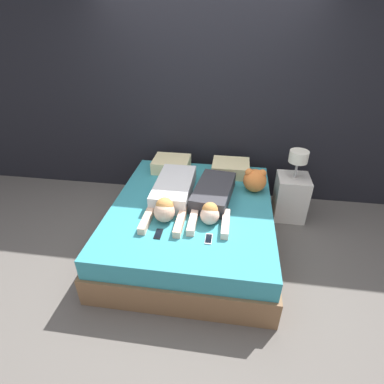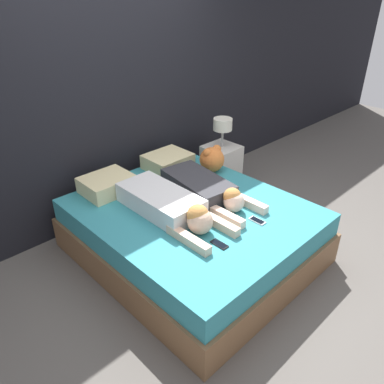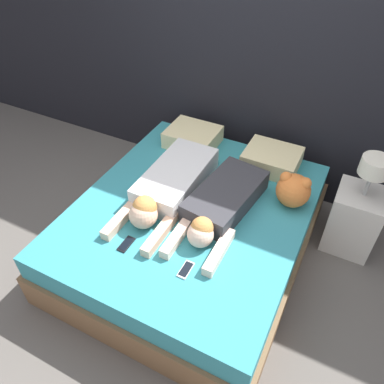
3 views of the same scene
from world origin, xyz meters
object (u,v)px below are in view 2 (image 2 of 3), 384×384
bed (192,231)px  cell_phone_left (219,244)px  pillow_head_left (107,184)px  nightstand (221,165)px  person_right (206,189)px  person_left (170,206)px  plush_toy (212,159)px  pillow_head_right (168,161)px  cell_phone_right (257,221)px

bed → cell_phone_left: cell_phone_left is taller
pillow_head_left → nightstand: (1.51, -0.08, -0.26)m
person_right → cell_phone_left: (-0.44, -0.57, -0.08)m
person_right → pillow_head_left: bearing=129.2°
person_left → person_right: person_left is taller
person_right → cell_phone_left: 0.73m
pillow_head_left → person_right: bearing=-50.8°
person_right → plush_toy: plush_toy is taller
person_right → pillow_head_right: bearing=77.4°
person_right → cell_phone_left: person_right is taller
bed → pillow_head_left: pillow_head_left is taller
person_left → plush_toy: size_ratio=4.16×
cell_phone_right → plush_toy: plush_toy is taller
person_left → cell_phone_left: (-0.01, -0.57, -0.08)m
person_right → cell_phone_right: bearing=-88.4°
pillow_head_right → nightstand: nightstand is taller
person_left → cell_phone_left: size_ratio=8.00×
pillow_head_right → cell_phone_right: 1.30m
bed → pillow_head_left: (-0.37, 0.75, 0.33)m
pillow_head_right → cell_phone_left: size_ratio=3.20×
pillow_head_left → nightstand: bearing=-3.2°
pillow_head_right → cell_phone_right: bearing=-96.4°
person_left → person_right: bearing=-0.5°
bed → person_left: 0.41m
bed → plush_toy: size_ratio=7.42×
nightstand → pillow_head_right: bearing=173.7°
pillow_head_right → pillow_head_left: bearing=180.0°
plush_toy → nightstand: size_ratio=0.30×
plush_toy → nightstand: (0.48, 0.29, -0.32)m
person_right → plush_toy: 0.56m
person_left → cell_phone_left: person_left is taller
cell_phone_left → person_right: bearing=52.0°
pillow_head_right → person_left: size_ratio=0.40×
cell_phone_left → plush_toy: plush_toy is taller
pillow_head_left → plush_toy: bearing=-20.2°
person_right → cell_phone_left: size_ratio=7.43×
pillow_head_right → person_left: bearing=-129.8°
person_left → cell_phone_right: (0.45, -0.58, -0.08)m
cell_phone_left → nightstand: 1.83m
cell_phone_right → bed: bearing=113.0°
cell_phone_left → cell_phone_right: same height
pillow_head_right → plush_toy: 0.47m
person_left → nightstand: (1.35, 0.63, -0.28)m
pillow_head_right → person_right: bearing=-102.6°
pillow_head_right → plush_toy: size_ratio=1.66×
pillow_head_right → nightstand: bearing=-6.3°
person_left → cell_phone_left: 0.58m
pillow_head_left → person_right: 0.93m
bed → nightstand: (1.13, 0.67, 0.07)m
bed → cell_phone_right: 0.64m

